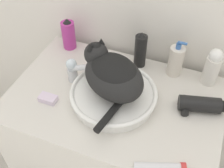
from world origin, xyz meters
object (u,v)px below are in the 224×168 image
cat (112,73)px  soap_bar (48,99)px  faucet (74,69)px  hairspray_can_black (140,50)px  hair_dryer (199,104)px  soap_pump_bottle (176,61)px  cream_tube (161,167)px  lotion_bottle_white (212,67)px  spray_bottle_trigger (69,34)px

cat → soap_bar: 0.30m
cat → faucet: cat is taller
hairspray_can_black → hair_dryer: size_ratio=0.95×
soap_pump_bottle → hair_dryer: soap_pump_bottle is taller
cat → soap_bar: size_ratio=4.98×
cat → hair_dryer: bearing=-139.0°
cat → faucet: (-0.19, 0.04, -0.08)m
soap_bar → cat: bearing=24.0°
faucet → hairspray_can_black: hairspray_can_black is taller
soap_pump_bottle → soap_bar: 0.58m
hairspray_can_black → cream_tube: bearing=-64.8°
hairspray_can_black → cream_tube: 0.55m
cat → hair_dryer: size_ratio=1.94×
faucet → cream_tube: (0.47, -0.28, -0.06)m
lotion_bottle_white → soap_pump_bottle: bearing=-180.0°
spray_bottle_trigger → soap_bar: (0.09, -0.36, -0.06)m
lotion_bottle_white → hair_dryer: 0.19m
soap_pump_bottle → soap_bar: (-0.45, -0.36, -0.06)m
hair_dryer → soap_bar: size_ratio=2.57×
faucet → soap_bar: faucet is taller
hairspray_can_black → soap_pump_bottle: size_ratio=1.01×
faucet → spray_bottle_trigger: spray_bottle_trigger is taller
cream_tube → soap_bar: cream_tube is taller
hair_dryer → lotion_bottle_white: bearing=70.3°
lotion_bottle_white → hairspray_can_black: hairspray_can_black is taller
cat → spray_bottle_trigger: (-0.33, 0.25, -0.07)m
hairspray_can_black → spray_bottle_trigger: size_ratio=1.11×
soap_pump_bottle → hair_dryer: 0.23m
cat → soap_pump_bottle: bearing=-100.2°
cat → hair_dryer: 0.38m
cat → hairspray_can_black: size_ratio=2.03×
cat → hairspray_can_black: (0.04, 0.25, -0.06)m
soap_pump_bottle → hair_dryer: size_ratio=0.94×
hairspray_can_black → soap_pump_bottle: hairspray_can_black is taller
spray_bottle_trigger → hair_dryer: (0.68, -0.18, -0.05)m
cat → soap_bar: bearing=53.0°
faucet → cream_tube: 0.55m
soap_bar → faucet: bearing=70.2°
soap_pump_bottle → spray_bottle_trigger: soap_pump_bottle is taller
cream_tube → hair_dryer: hair_dryer is taller
hair_dryer → spray_bottle_trigger: bearing=150.3°
soap_pump_bottle → faucet: bearing=-151.6°
faucet → soap_bar: (-0.05, -0.15, -0.06)m
hairspray_can_black → soap_pump_bottle: 0.17m
lotion_bottle_white → cream_tube: 0.51m
lotion_bottle_white → soap_pump_bottle: same height
soap_bar → lotion_bottle_white: bearing=30.8°
spray_bottle_trigger → cream_tube: size_ratio=0.94×
hairspray_can_black → cream_tube: hairspray_can_black is taller
lotion_bottle_white → spray_bottle_trigger: (-0.70, -0.00, -0.01)m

